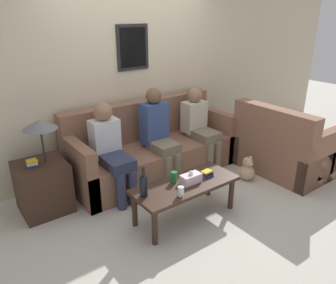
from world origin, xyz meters
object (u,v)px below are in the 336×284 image
(couch_main, at_px, (152,150))
(person_left, at_px, (110,147))
(drinking_glass, at_px, (181,191))
(wine_bottle, at_px, (144,185))
(person_right, at_px, (199,124))
(coffee_table, at_px, (185,188))
(person_middle, at_px, (158,132))
(teddy_bear, at_px, (247,170))
(couch_side, at_px, (283,149))

(couch_main, bearing_deg, person_left, -163.57)
(person_left, bearing_deg, drinking_glass, -79.14)
(wine_bottle, height_order, drinking_glass, wine_bottle)
(couch_main, relative_size, person_right, 2.06)
(couch_main, bearing_deg, person_right, -15.48)
(wine_bottle, xyz_separation_m, person_left, (0.09, 0.88, 0.10))
(coffee_table, height_order, person_middle, person_middle)
(couch_main, bearing_deg, wine_bottle, -127.09)
(drinking_glass, height_order, teddy_bear, drinking_glass)
(wine_bottle, distance_m, drinking_glass, 0.38)
(drinking_glass, bearing_deg, couch_side, 6.58)
(person_middle, bearing_deg, wine_bottle, -132.00)
(couch_main, height_order, teddy_bear, couch_main)
(drinking_glass, relative_size, person_middle, 0.08)
(person_middle, distance_m, person_right, 0.73)
(person_right, distance_m, teddy_bear, 0.94)
(person_middle, bearing_deg, couch_main, 84.15)
(wine_bottle, bearing_deg, person_right, 30.38)
(coffee_table, relative_size, wine_bottle, 3.73)
(person_left, xyz_separation_m, teddy_bear, (1.65, -0.75, -0.50))
(couch_side, bearing_deg, coffee_table, 91.89)
(coffee_table, relative_size, person_right, 1.04)
(couch_side, distance_m, person_left, 2.43)
(wine_bottle, bearing_deg, coffee_table, -4.88)
(drinking_glass, bearing_deg, person_middle, 65.49)
(coffee_table, bearing_deg, person_middle, 72.08)
(couch_side, height_order, wine_bottle, couch_side)
(wine_bottle, xyz_separation_m, person_right, (1.54, 0.90, 0.08))
(couch_main, height_order, person_right, person_right)
(teddy_bear, bearing_deg, wine_bottle, -175.84)
(couch_main, relative_size, person_middle, 1.90)
(wine_bottle, distance_m, person_middle, 1.21)
(coffee_table, distance_m, person_middle, 1.04)
(couch_main, bearing_deg, teddy_bear, -46.88)
(couch_main, bearing_deg, person_middle, -95.85)
(couch_main, height_order, couch_side, same)
(coffee_table, bearing_deg, wine_bottle, 175.12)
(teddy_bear, bearing_deg, person_right, 104.56)
(coffee_table, distance_m, wine_bottle, 0.54)
(couch_main, distance_m, coffee_table, 1.18)
(person_left, height_order, teddy_bear, person_left)
(person_left, bearing_deg, couch_side, -20.89)
(wine_bottle, bearing_deg, person_middle, 48.00)
(couch_side, xyz_separation_m, drinking_glass, (-2.04, -0.24, 0.14))
(couch_side, distance_m, coffee_table, 1.84)
(couch_side, relative_size, wine_bottle, 3.86)
(wine_bottle, bearing_deg, person_left, 84.19)
(couch_side, height_order, teddy_bear, couch_side)
(drinking_glass, relative_size, person_right, 0.09)
(coffee_table, bearing_deg, person_left, 114.25)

